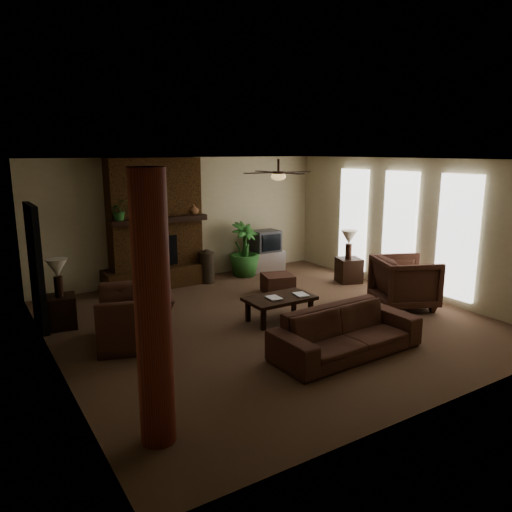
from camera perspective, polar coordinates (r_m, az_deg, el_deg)
room_shell at (r=8.27m, az=1.47°, el=1.53°), size 7.00×7.00×7.00m
fireplace at (r=10.80m, az=-11.64°, el=2.51°), size 2.40×0.70×2.80m
windows at (r=10.69m, az=16.48°, el=3.21°), size 0.08×3.65×2.35m
log_column at (r=4.88m, az=-12.01°, el=-6.42°), size 0.36×0.36×2.80m
doorway at (r=8.84m, az=-24.45°, el=-1.20°), size 0.10×1.00×2.10m
ceiling_fan at (r=8.61m, az=2.65°, el=9.52°), size 1.35×1.35×0.37m
sofa at (r=7.29m, az=10.61°, el=-7.93°), size 2.33×0.75×0.90m
armchair_left at (r=7.78m, az=-13.99°, el=-5.92°), size 1.19×1.48×1.13m
armchair_right at (r=9.67m, az=17.10°, el=-2.69°), size 1.31×1.35×1.07m
coffee_table at (r=8.57m, az=2.78°, el=-5.19°), size 1.20×0.70×0.43m
ottoman at (r=10.23m, az=2.57°, el=-3.28°), size 0.74×0.74×0.40m
tv_stand at (r=12.14m, az=1.18°, el=-0.52°), size 0.90×0.59×0.50m
tv at (r=11.96m, az=1.16°, el=1.78°), size 0.65×0.54×0.52m
floor_vase at (r=11.03m, az=-5.77°, el=-0.93°), size 0.34×0.34×0.77m
floor_plant at (r=11.59m, az=-1.38°, el=-0.58°), size 1.09×1.45×0.72m
side_table_left at (r=8.90m, az=-21.99°, el=-6.09°), size 0.58×0.58×0.55m
lamp_left at (r=8.66m, az=-22.32°, el=-1.60°), size 0.46×0.46×0.65m
side_table_right at (r=11.26m, az=10.85°, el=-1.65°), size 0.63×0.63×0.55m
lamp_right at (r=11.05m, az=10.87°, el=1.95°), size 0.44×0.44×0.65m
mantel_plant at (r=10.18m, az=-15.74°, el=4.95°), size 0.42×0.46×0.33m
mantel_vase at (r=10.85m, az=-7.31°, el=5.45°), size 0.23×0.24×0.22m
book_a at (r=8.35m, az=1.47°, el=-4.19°), size 0.22×0.05×0.29m
book_b at (r=8.59m, az=4.67°, el=-3.76°), size 0.21×0.06×0.29m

